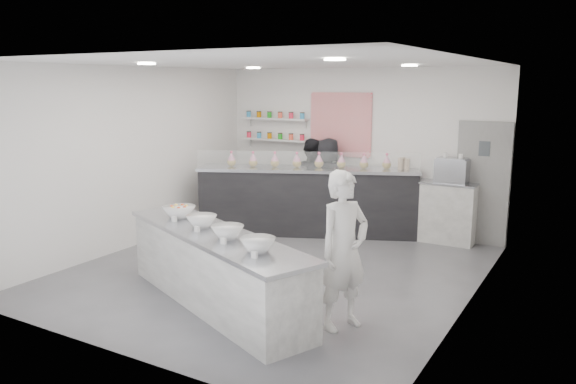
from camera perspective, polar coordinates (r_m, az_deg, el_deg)
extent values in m
plane|color=#515156|center=(8.36, -1.35, -8.01)|extent=(6.00, 6.00, 0.00)
plane|color=white|center=(7.91, -1.45, 13.00)|extent=(6.00, 6.00, 0.00)
plane|color=white|center=(10.65, 7.08, 4.34)|extent=(5.50, 0.00, 5.50)
plane|color=white|center=(9.71, -15.41, 3.38)|extent=(0.00, 6.00, 6.00)
plane|color=white|center=(6.99, 18.22, 0.35)|extent=(0.00, 6.00, 6.00)
cube|color=gray|center=(10.02, 19.13, 0.79)|extent=(0.88, 0.04, 2.10)
cube|color=#EE2A39|center=(10.72, 5.35, 6.83)|extent=(1.25, 0.03, 1.20)
cube|color=silver|center=(11.35, -1.30, 5.34)|extent=(1.45, 0.22, 0.04)
cube|color=silver|center=(11.31, -1.31, 7.45)|extent=(1.45, 0.22, 0.04)
cylinder|color=white|center=(7.97, -14.19, 12.52)|extent=(0.24, 0.24, 0.02)
cylinder|color=white|center=(6.36, 4.78, 13.26)|extent=(0.24, 0.24, 0.02)
cylinder|color=white|center=(10.01, -3.55, 12.46)|extent=(0.24, 0.24, 0.02)
cylinder|color=white|center=(8.78, 12.25, 12.44)|extent=(0.24, 0.24, 0.02)
cube|color=#9E9E99|center=(7.06, -7.41, -7.76)|extent=(3.43, 2.08, 0.93)
cube|color=black|center=(10.22, 2.01, -0.91)|extent=(3.91, 2.24, 1.22)
cube|color=white|center=(9.75, 1.87, 3.16)|extent=(3.58, 1.57, 0.33)
cube|color=#9E9E99|center=(10.10, 14.57, -1.89)|extent=(1.43, 0.45, 1.06)
cube|color=#93969E|center=(9.90, 16.33, 2.08)|extent=(0.53, 0.37, 0.41)
imported|color=white|center=(6.29, 5.70, -5.94)|extent=(0.67, 0.78, 1.80)
imported|color=black|center=(10.70, 2.47, 0.93)|extent=(0.97, 0.84, 1.70)
imported|color=black|center=(10.55, 4.06, 0.84)|extent=(0.98, 0.79, 1.73)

